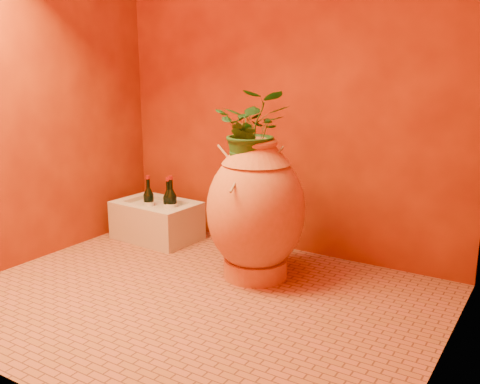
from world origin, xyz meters
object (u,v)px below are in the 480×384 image
Objects in this scene: wine_bottle_c at (171,205)px; wall_tap at (242,127)px; stone_basin at (157,221)px; wine_bottle_a at (169,206)px; wine_bottle_b at (149,203)px; amphora at (256,210)px.

wall_tap is (0.44, 0.24, 0.56)m from wine_bottle_c.
wine_bottle_a reaches higher than stone_basin.
stone_basin is 1.91× the size of wine_bottle_b.
stone_basin is 0.19m from wine_bottle_c.
wine_bottle_b is (-1.01, 0.20, -0.15)m from amphora.
wine_bottle_a is 1.00× the size of wine_bottle_b.
amphora is 0.89m from wine_bottle_a.
amphora is at bearing -50.51° from wall_tap.
wall_tap reaches higher than amphora.
wall_tap is (-0.38, 0.46, 0.41)m from amphora.
amphora is 1.02m from stone_basin.
wine_bottle_a and wine_bottle_b have the same top height.
amphora is at bearing -14.96° from wine_bottle_a.
wall_tap is at bearing 27.17° from wine_bottle_a.
amphora reaches higher than wine_bottle_a.
wine_bottle_b is at bearing 168.85° from amphora.
stone_basin is at bearing -176.82° from wine_bottle_c.
stone_basin is 3.95× the size of wall_tap.
amphora is at bearing -13.04° from stone_basin.
stone_basin is at bearing 24.93° from wine_bottle_b.
wine_bottle_c is 2.15× the size of wall_tap.
wall_tap is at bearing 22.96° from stone_basin.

